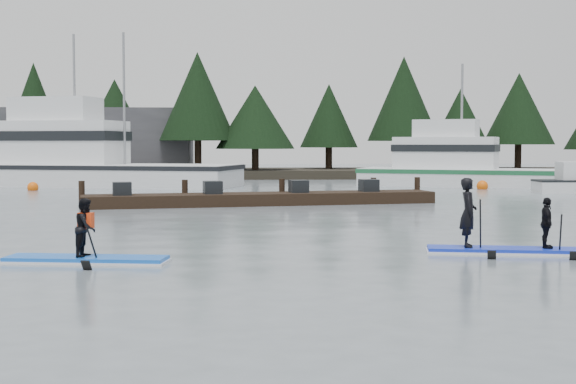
{
  "coord_description": "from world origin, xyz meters",
  "views": [
    {
      "loc": [
        -1.3,
        -16.08,
        2.43
      ],
      "look_at": [
        0.0,
        6.0,
        1.1
      ],
      "focal_mm": 50.0,
      "sensor_mm": 36.0,
      "label": 1
    }
  ],
  "objects": [
    {
      "name": "waterfront_building",
      "position": [
        -14.0,
        44.0,
        2.5
      ],
      "size": [
        18.0,
        6.0,
        5.0
      ],
      "primitive_type": "cube",
      "color": "#4C4C51",
      "rests_on": "ground"
    },
    {
      "name": "buoy_c",
      "position": [
        11.65,
        26.16,
        0.0
      ],
      "size": [
        0.61,
        0.61,
        0.61
      ],
      "primitive_type": "sphere",
      "color": "#E95C0B",
      "rests_on": "ground"
    },
    {
      "name": "ground",
      "position": [
        0.0,
        0.0,
        0.0
      ],
      "size": [
        160.0,
        160.0,
        0.0
      ],
      "primitive_type": "plane",
      "color": "slate",
      "rests_on": "ground"
    },
    {
      "name": "paddleboard_duo",
      "position": [
        4.48,
        1.36,
        0.53
      ],
      "size": [
        3.46,
        1.55,
        2.18
      ],
      "rotation": [
        0.0,
        0.0,
        -0.19
      ],
      "color": "#152EC7",
      "rests_on": "ground"
    },
    {
      "name": "floating_dock",
      "position": [
        -0.45,
        15.85,
        0.23
      ],
      "size": [
        14.19,
        4.48,
        0.47
      ],
      "primitive_type": "cube",
      "rotation": [
        0.0,
        0.0,
        0.19
      ],
      "color": "black",
      "rests_on": "ground"
    },
    {
      "name": "treeline",
      "position": [
        0.0,
        42.0,
        0.0
      ],
      "size": [
        60.0,
        4.0,
        8.0
      ],
      "primitive_type": null,
      "color": "black",
      "rests_on": "ground"
    },
    {
      "name": "buoy_a",
      "position": [
        -12.17,
        26.42,
        0.0
      ],
      "size": [
        0.57,
        0.57,
        0.57
      ],
      "primitive_type": "sphere",
      "color": "#E95C0B",
      "rests_on": "ground"
    },
    {
      "name": "fishing_boat_large",
      "position": [
        -10.57,
        30.92,
        0.74
      ],
      "size": [
        17.87,
        9.61,
        9.77
      ],
      "rotation": [
        0.0,
        0.0,
        -0.3
      ],
      "color": "white",
      "rests_on": "ground"
    },
    {
      "name": "paddleboard_solo",
      "position": [
        -4.47,
        0.45,
        0.4
      ],
      "size": [
        3.39,
        1.33,
        1.8
      ],
      "rotation": [
        0.0,
        0.0,
        -0.16
      ],
      "color": "blue",
      "rests_on": "ground"
    },
    {
      "name": "fishing_boat_medium",
      "position": [
        11.65,
        29.4,
        0.54
      ],
      "size": [
        13.12,
        8.62,
        7.83
      ],
      "rotation": [
        0.0,
        0.0,
        -0.43
      ],
      "color": "white",
      "rests_on": "ground"
    },
    {
      "name": "far_shore",
      "position": [
        0.0,
        42.0,
        0.3
      ],
      "size": [
        70.0,
        8.0,
        0.6
      ],
      "primitive_type": "cube",
      "color": "#2D281E",
      "rests_on": "ground"
    }
  ]
}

